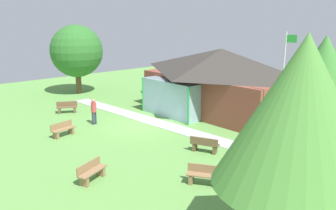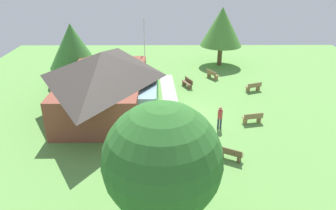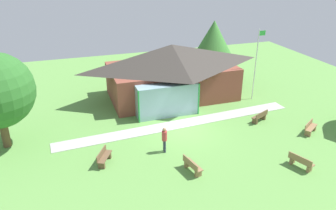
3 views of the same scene
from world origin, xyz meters
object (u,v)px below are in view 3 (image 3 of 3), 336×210
bench_front_center (192,166)px  tree_behind_pavilion_right (214,41)px  bench_mid_left (104,157)px  flagpole (256,62)px  visitor_strolling_lawn (164,138)px  bench_front_right (301,162)px  bench_lawn_far_right (310,128)px  pavilion (172,71)px  bench_mid_right (260,117)px

bench_front_center → tree_behind_pavilion_right: tree_behind_pavilion_right is taller
bench_mid_left → bench_front_center: bearing=90.6°
flagpole → tree_behind_pavilion_right: (-0.79, 6.71, 0.36)m
visitor_strolling_lawn → tree_behind_pavilion_right: bearing=-32.3°
flagpole → bench_mid_left: 15.46m
bench_front_right → bench_lawn_far_right: bearing=112.4°
tree_behind_pavilion_right → pavilion: bearing=-145.7°
flagpole → bench_front_right: bearing=-106.3°
pavilion → visitor_strolling_lawn: bearing=-111.7°
bench_front_right → visitor_strolling_lawn: 8.31m
bench_lawn_far_right → tree_behind_pavilion_right: bearing=-116.7°
pavilion → bench_mid_right: size_ratio=7.59×
flagpole → bench_mid_left: bearing=-156.9°
bench_mid_left → bench_lawn_far_right: bearing=115.4°
pavilion → bench_front_center: pavilion is taller
bench_lawn_far_right → pavilion: bearing=-85.0°
bench_mid_right → tree_behind_pavilion_right: size_ratio=0.27×
flagpole → bench_mid_right: (-1.87, -4.10, -2.97)m
pavilion → bench_front_right: pavilion is taller
bench_mid_right → tree_behind_pavilion_right: bearing=60.2°
bench_mid_left → bench_front_center: 5.37m
pavilion → bench_mid_left: pavilion is taller
bench_front_center → bench_front_right: bearing=63.6°
pavilion → bench_front_center: size_ratio=7.54×
bench_mid_right → tree_behind_pavilion_right: (1.09, 10.80, 3.34)m
bench_mid_left → visitor_strolling_lawn: bearing=119.6°
pavilion → flagpole: size_ratio=1.91×
bench_lawn_far_right → bench_front_center: size_ratio=0.96×
visitor_strolling_lawn → bench_front_center: bearing=-157.6°
pavilion → tree_behind_pavilion_right: tree_behind_pavilion_right is taller
bench_front_right → flagpole: bearing=142.3°
pavilion → bench_mid_left: bearing=-130.2°
bench_lawn_far_right → visitor_strolling_lawn: visitor_strolling_lawn is taller
pavilion → visitor_strolling_lawn: size_ratio=6.75×
bench_mid_right → bench_front_center: bearing=-173.3°
bench_mid_right → visitor_strolling_lawn: size_ratio=0.89×
flagpole → bench_lawn_far_right: (0.53, -6.77, -2.97)m
bench_lawn_far_right → bench_front_right: (-3.48, -3.35, 0.00)m
bench_mid_left → bench_front_center: same height
bench_mid_left → bench_front_right: size_ratio=0.98×
pavilion → tree_behind_pavilion_right: (5.87, 4.01, 1.28)m
visitor_strolling_lawn → flagpole: bearing=-55.6°
pavilion → bench_lawn_far_right: 12.06m
pavilion → tree_behind_pavilion_right: 7.23m
pavilion → bench_front_right: 13.49m
bench_front_center → tree_behind_pavilion_right: bearing=139.3°
bench_front_right → bench_mid_right: size_ratio=1.01×
pavilion → flagpole: (6.66, -2.70, 0.92)m
pavilion → bench_mid_right: 8.56m
pavilion → bench_mid_right: bearing=-54.8°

